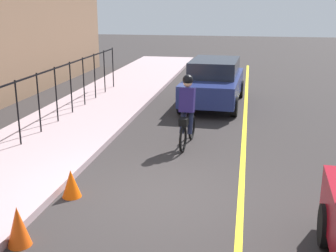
{
  "coord_description": "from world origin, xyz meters",
  "views": [
    {
      "loc": [
        -7.21,
        -1.6,
        3.53
      ],
      "look_at": [
        1.44,
        -0.0,
        1.0
      ],
      "focal_mm": 46.32,
      "sensor_mm": 36.0,
      "label": 1
    }
  ],
  "objects": [
    {
      "name": "traffic_cone_far",
      "position": [
        -0.2,
        1.53,
        0.27
      ],
      "size": [
        0.36,
        0.36,
        0.53
      ],
      "primitive_type": "cone",
      "color": "#FE5607",
      "rests_on": "ground"
    },
    {
      "name": "parked_sedan_rear",
      "position": [
        7.91,
        -0.45,
        0.82
      ],
      "size": [
        4.47,
        2.06,
        1.58
      ],
      "rotation": [
        0.0,
        0.0,
        3.1
      ],
      "color": "navy",
      "rests_on": "ground"
    },
    {
      "name": "cyclist_lead",
      "position": [
        3.12,
        -0.18,
        0.91
      ],
      "size": [
        1.71,
        0.38,
        1.83
      ],
      "rotation": [
        0.0,
        0.0,
        -0.07
      ],
      "color": "black",
      "rests_on": "ground"
    },
    {
      "name": "lane_line_centre",
      "position": [
        0.0,
        -1.6,
        0.0
      ],
      "size": [
        36.0,
        0.12,
        0.01
      ],
      "primitive_type": "cube",
      "color": "yellow",
      "rests_on": "ground"
    },
    {
      "name": "ground_plane",
      "position": [
        0.0,
        0.0,
        0.0
      ],
      "size": [
        80.0,
        80.0,
        0.0
      ],
      "primitive_type": "plane",
      "color": "#2D2928"
    },
    {
      "name": "traffic_cone_near",
      "position": [
        -1.93,
        1.64,
        0.32
      ],
      "size": [
        0.36,
        0.36,
        0.63
      ],
      "primitive_type": "cone",
      "color": "#EE4D0E",
      "rests_on": "ground"
    }
  ]
}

